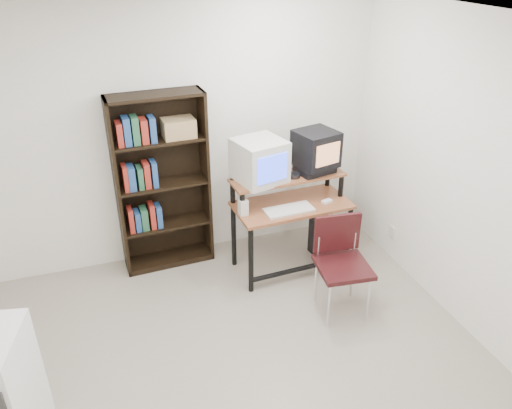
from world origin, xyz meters
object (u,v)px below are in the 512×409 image
object	(u,v)px
crt_monitor	(260,161)
bookshelf	(161,181)
pc_tower	(327,242)
school_chair	(341,255)
crt_tv	(316,149)
computer_desk	(291,208)

from	to	relation	value
crt_monitor	bookshelf	bearing A→B (deg)	141.85
pc_tower	bookshelf	distance (m)	1.83
school_chair	bookshelf	size ratio (longest dim) A/B	0.50
crt_tv	pc_tower	bearing A→B (deg)	-58.73
crt_monitor	school_chair	size ratio (longest dim) A/B	0.58
crt_monitor	school_chair	xyz separation A→B (m)	(0.46, -0.86, -0.62)
crt_tv	school_chair	bearing A→B (deg)	-111.62
computer_desk	pc_tower	size ratio (longest dim) A/B	2.57
crt_tv	computer_desk	bearing A→B (deg)	-172.16
crt_monitor	school_chair	world-z (taller)	crt_monitor
school_chair	bookshelf	world-z (taller)	bookshelf
crt_monitor	crt_tv	distance (m)	0.58
computer_desk	bookshelf	bearing A→B (deg)	153.64
crt_tv	school_chair	size ratio (longest dim) A/B	0.50
crt_monitor	crt_tv	bearing A→B (deg)	-13.68
crt_monitor	crt_tv	xyz separation A→B (m)	(0.58, 0.00, 0.05)
computer_desk	school_chair	bearing A→B (deg)	-79.87
crt_monitor	bookshelf	size ratio (longest dim) A/B	0.29
crt_monitor	pc_tower	distance (m)	1.21
school_chair	bookshelf	xyz separation A→B (m)	(-1.34, 1.26, 0.37)
bookshelf	school_chair	bearing A→B (deg)	-45.98
school_chair	pc_tower	bearing A→B (deg)	77.49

